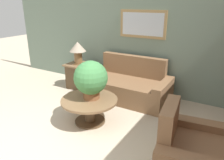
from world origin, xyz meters
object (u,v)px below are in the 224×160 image
(couch_main, at_px, (126,86))
(table_lamp, at_px, (78,50))
(coffee_table, at_px, (90,105))
(armchair, at_px, (197,155))
(side_table, at_px, (79,75))
(potted_plant_on_table, at_px, (91,79))

(couch_main, relative_size, table_lamp, 3.51)
(coffee_table, bearing_deg, table_lamp, 134.58)
(armchair, height_order, table_lamp, table_lamp)
(couch_main, bearing_deg, side_table, -178.23)
(couch_main, xyz_separation_m, potted_plant_on_table, (-0.07, -1.24, 0.53))
(armchair, relative_size, table_lamp, 2.04)
(armchair, distance_m, coffee_table, 1.94)
(couch_main, bearing_deg, table_lamp, -178.23)
(armchair, bearing_deg, side_table, 55.72)
(side_table, xyz_separation_m, potted_plant_on_table, (1.24, -1.19, 0.50))
(side_table, bearing_deg, armchair, -27.14)
(coffee_table, height_order, side_table, side_table)
(table_lamp, xyz_separation_m, potted_plant_on_table, (1.24, -1.19, -0.16))
(potted_plant_on_table, bearing_deg, table_lamp, 136.05)
(armchair, distance_m, table_lamp, 3.59)
(table_lamp, distance_m, potted_plant_on_table, 1.73)
(armchair, height_order, side_table, armchair)
(side_table, bearing_deg, coffee_table, -45.42)
(couch_main, xyz_separation_m, side_table, (-1.31, -0.04, 0.03))
(side_table, xyz_separation_m, table_lamp, (0.00, 0.00, 0.66))
(couch_main, relative_size, coffee_table, 1.91)
(potted_plant_on_table, bearing_deg, armchair, -12.26)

